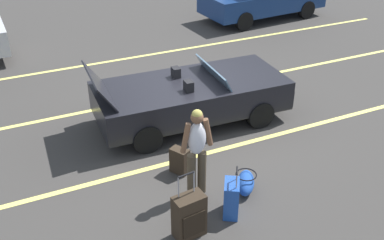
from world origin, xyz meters
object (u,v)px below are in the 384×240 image
at_px(traveler_person, 197,148).
at_px(suitcase_small_carryon, 180,161).
at_px(convertible_car, 199,95).
at_px(suitcase_medium_bright, 231,198).
at_px(duffel_bag, 246,182).
at_px(suitcase_large_black, 189,216).

bearing_deg(traveler_person, suitcase_small_carryon, -0.52).
xyz_separation_m(convertible_car, traveler_person, (-1.16, -2.33, 0.34)).
relative_size(convertible_car, suitcase_medium_bright, 4.87).
relative_size(suitcase_small_carryon, traveler_person, 0.30).
bearing_deg(duffel_bag, convertible_car, 82.37).
height_order(suitcase_large_black, suitcase_medium_bright, suitcase_large_black).
bearing_deg(suitcase_small_carryon, convertible_car, 24.38).
relative_size(suitcase_medium_bright, traveler_person, 0.53).
bearing_deg(suitcase_small_carryon, duffel_bag, -78.97).
distance_m(suitcase_medium_bright, duffel_bag, 0.70).
relative_size(suitcase_medium_bright, suitcase_small_carryon, 1.76).
height_order(suitcase_small_carryon, traveler_person, traveler_person).
bearing_deg(suitcase_medium_bright, duffel_bag, -110.64).
relative_size(suitcase_large_black, suitcase_small_carryon, 2.23).
bearing_deg(suitcase_medium_bright, suitcase_small_carryon, -47.13).
xyz_separation_m(convertible_car, suitcase_small_carryon, (-1.19, -1.65, -0.34)).
distance_m(suitcase_medium_bright, suitcase_small_carryon, 1.43).
relative_size(convertible_car, duffel_bag, 6.14).
height_order(convertible_car, suitcase_medium_bright, convertible_car).
xyz_separation_m(suitcase_small_carryon, traveler_person, (0.02, -0.68, 0.68)).
xyz_separation_m(suitcase_large_black, duffel_bag, (1.35, 0.58, -0.21)).
distance_m(suitcase_large_black, duffel_bag, 1.48).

